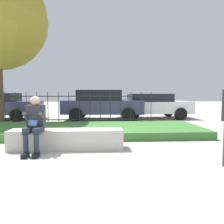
{
  "coord_description": "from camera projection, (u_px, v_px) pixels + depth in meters",
  "views": [
    {
      "loc": [
        0.77,
        -5.21,
        1.33
      ],
      "look_at": [
        1.15,
        0.96,
        0.81
      ],
      "focal_mm": 35.0,
      "sensor_mm": 36.0,
      "label": 1
    }
  ],
  "objects": [
    {
      "name": "stone_bench",
      "position": [
        67.0,
        140.0,
        5.23
      ],
      "size": [
        2.69,
        0.53,
        0.47
      ],
      "color": "beige",
      "rests_on": "ground_plane"
    },
    {
      "name": "person_seated_reader",
      "position": [
        35.0,
        122.0,
        4.85
      ],
      "size": [
        0.42,
        0.73,
        1.27
      ],
      "color": "black",
      "rests_on": "ground_plane"
    },
    {
      "name": "grass_berm",
      "position": [
        76.0,
        130.0,
        7.24
      ],
      "size": [
        8.27,
        2.62,
        0.24
      ],
      "color": "#3D7533",
      "rests_on": "ground_plane"
    },
    {
      "name": "car_parked_center",
      "position": [
        102.0,
        104.0,
        11.13
      ],
      "size": [
        4.1,
        2.2,
        1.5
      ],
      "rotation": [
        0.0,
        0.0,
        -0.06
      ],
      "color": "#383D56",
      "rests_on": "ground_plane"
    },
    {
      "name": "iron_fence",
      "position": [
        79.0,
        109.0,
        8.79
      ],
      "size": [
        6.27,
        0.03,
        1.38
      ],
      "color": "#232326",
      "rests_on": "ground_plane"
    },
    {
      "name": "ground_plane",
      "position": [
        67.0,
        149.0,
        5.25
      ],
      "size": [
        60.0,
        60.0,
        0.0
      ],
      "primitive_type": "plane",
      "color": "#A8A399"
    },
    {
      "name": "car_parked_right",
      "position": [
        152.0,
        105.0,
        11.63
      ],
      "size": [
        3.98,
        2.07,
        1.31
      ],
      "rotation": [
        0.0,
        0.0,
        0.04
      ],
      "color": "silver",
      "rests_on": "ground_plane"
    }
  ]
}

